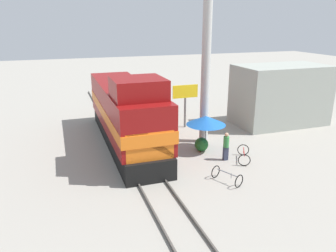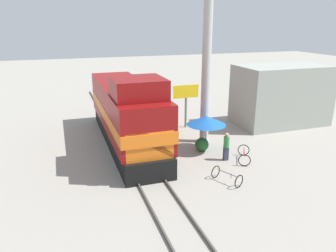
{
  "view_description": "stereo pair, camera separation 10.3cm",
  "coord_description": "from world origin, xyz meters",
  "px_view_note": "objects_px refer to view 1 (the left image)",
  "views": [
    {
      "loc": [
        -4.17,
        -17.53,
        8.09
      ],
      "look_at": [
        1.2,
        -1.85,
        2.75
      ],
      "focal_mm": 35.0,
      "sensor_mm": 36.0,
      "label": 1
    },
    {
      "loc": [
        -4.07,
        -17.56,
        8.09
      ],
      "look_at": [
        1.2,
        -1.85,
        2.75
      ],
      "focal_mm": 35.0,
      "sensor_mm": 36.0,
      "label": 2
    }
  ],
  "objects_px": {
    "locomotive": "(127,114)",
    "vendor_umbrella": "(206,120)",
    "bicycle": "(244,155)",
    "bicycle_spare": "(227,176)",
    "person_bystander": "(226,145)",
    "billboard_sign": "(185,95)",
    "utility_pole": "(206,62)"
  },
  "relations": [
    {
      "from": "locomotive",
      "to": "vendor_umbrella",
      "type": "distance_m",
      "value": 5.27
    },
    {
      "from": "locomotive",
      "to": "bicycle",
      "type": "relative_size",
      "value": 6.97
    },
    {
      "from": "bicycle_spare",
      "to": "person_bystander",
      "type": "bearing_deg",
      "value": 38.63
    },
    {
      "from": "billboard_sign",
      "to": "bicycle_spare",
      "type": "height_order",
      "value": "billboard_sign"
    },
    {
      "from": "vendor_umbrella",
      "to": "person_bystander",
      "type": "xyz_separation_m",
      "value": [
        0.51,
        -1.82,
        -1.1
      ]
    },
    {
      "from": "vendor_umbrella",
      "to": "bicycle",
      "type": "xyz_separation_m",
      "value": [
        1.52,
        -2.23,
        -1.68
      ]
    },
    {
      "from": "utility_pole",
      "to": "billboard_sign",
      "type": "xyz_separation_m",
      "value": [
        -0.03,
        3.46,
        -2.95
      ]
    },
    {
      "from": "utility_pole",
      "to": "person_bystander",
      "type": "distance_m",
      "value": 5.71
    },
    {
      "from": "locomotive",
      "to": "person_bystander",
      "type": "height_order",
      "value": "locomotive"
    },
    {
      "from": "person_bystander",
      "to": "bicycle",
      "type": "distance_m",
      "value": 1.24
    },
    {
      "from": "locomotive",
      "to": "billboard_sign",
      "type": "height_order",
      "value": "locomotive"
    },
    {
      "from": "locomotive",
      "to": "utility_pole",
      "type": "height_order",
      "value": "utility_pole"
    },
    {
      "from": "bicycle",
      "to": "bicycle_spare",
      "type": "relative_size",
      "value": 1.07
    },
    {
      "from": "person_bystander",
      "to": "utility_pole",
      "type": "bearing_deg",
      "value": 88.37
    },
    {
      "from": "vendor_umbrella",
      "to": "bicycle",
      "type": "bearing_deg",
      "value": -55.62
    },
    {
      "from": "bicycle",
      "to": "billboard_sign",
      "type": "bearing_deg",
      "value": -53.38
    },
    {
      "from": "vendor_umbrella",
      "to": "person_bystander",
      "type": "height_order",
      "value": "vendor_umbrella"
    },
    {
      "from": "utility_pole",
      "to": "person_bystander",
      "type": "relative_size",
      "value": 6.29
    },
    {
      "from": "bicycle",
      "to": "bicycle_spare",
      "type": "xyz_separation_m",
      "value": [
        -2.34,
        -2.2,
        -0.01
      ]
    },
    {
      "from": "locomotive",
      "to": "billboard_sign",
      "type": "bearing_deg",
      "value": 25.21
    },
    {
      "from": "locomotive",
      "to": "bicycle_spare",
      "type": "relative_size",
      "value": 7.48
    },
    {
      "from": "locomotive",
      "to": "utility_pole",
      "type": "bearing_deg",
      "value": -11.27
    },
    {
      "from": "locomotive",
      "to": "utility_pole",
      "type": "xyz_separation_m",
      "value": [
        5.18,
        -1.03,
        3.36
      ]
    },
    {
      "from": "vendor_umbrella",
      "to": "bicycle",
      "type": "distance_m",
      "value": 3.18
    },
    {
      "from": "utility_pole",
      "to": "person_bystander",
      "type": "height_order",
      "value": "utility_pole"
    },
    {
      "from": "vendor_umbrella",
      "to": "billboard_sign",
      "type": "xyz_separation_m",
      "value": [
        0.58,
        5.04,
        0.54
      ]
    },
    {
      "from": "vendor_umbrella",
      "to": "billboard_sign",
      "type": "relative_size",
      "value": 0.75
    },
    {
      "from": "vendor_umbrella",
      "to": "person_bystander",
      "type": "relative_size",
      "value": 1.44
    },
    {
      "from": "person_bystander",
      "to": "bicycle_spare",
      "type": "height_order",
      "value": "person_bystander"
    },
    {
      "from": "bicycle",
      "to": "utility_pole",
      "type": "bearing_deg",
      "value": -47.22
    },
    {
      "from": "bicycle_spare",
      "to": "bicycle",
      "type": "bearing_deg",
      "value": 18.8
    },
    {
      "from": "billboard_sign",
      "to": "person_bystander",
      "type": "height_order",
      "value": "billboard_sign"
    }
  ]
}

